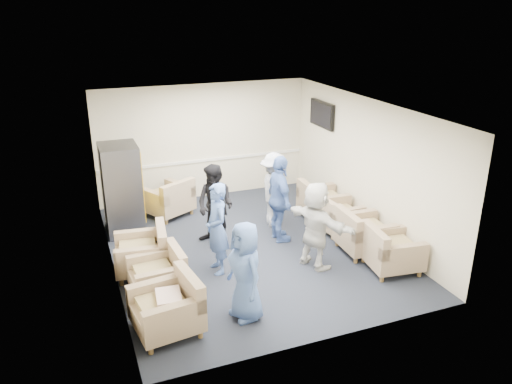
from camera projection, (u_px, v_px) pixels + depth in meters
name	position (u px, v px, depth m)	size (l,w,h in m)	color
floor	(249.00, 248.00, 9.56)	(6.00, 6.00, 0.00)	black
ceiling	(248.00, 108.00, 8.61)	(6.00, 6.00, 0.00)	silver
back_wall	(204.00, 142.00, 11.70)	(5.00, 0.02, 2.70)	beige
front_wall	(329.00, 253.00, 6.47)	(5.00, 0.02, 2.70)	beige
left_wall	(107.00, 200.00, 8.24)	(0.02, 6.00, 2.70)	beige
right_wall	(366.00, 166.00, 9.93)	(0.02, 6.00, 2.70)	beige
chair_rail	(205.00, 160.00, 11.84)	(4.98, 0.04, 0.06)	silver
tv	(322.00, 114.00, 11.23)	(0.10, 1.00, 0.58)	black
armchair_left_near	(170.00, 309.00, 7.03)	(0.99, 0.99, 0.71)	#8D755B
armchair_left_mid	(161.00, 276.00, 7.95)	(0.86, 0.86, 0.65)	#8D755B
armchair_left_far	(145.00, 254.00, 8.60)	(0.98, 0.98, 0.70)	#8D755B
armchair_right_near	(389.00, 252.00, 8.67)	(0.97, 0.97, 0.69)	#8D755B
armchair_right_midnear	(361.00, 234.00, 9.29)	(0.93, 0.93, 0.71)	#8D755B
armchair_right_midfar	(335.00, 216.00, 10.19)	(0.86, 0.86, 0.64)	#8D755B
armchair_right_far	(320.00, 204.00, 10.74)	(0.92, 0.92, 0.71)	#8D755B
armchair_corner	(169.00, 200.00, 10.91)	(1.21, 1.21, 0.72)	#8D755B
vending_machine	(122.00, 189.00, 9.96)	(0.74, 0.87, 1.83)	#505158
backpack	(164.00, 257.00, 8.69)	(0.33, 0.28, 0.49)	black
pillow	(169.00, 298.00, 6.96)	(0.45, 0.34, 0.13)	silver
person_front_left	(245.00, 271.00, 7.21)	(0.74, 0.48, 1.52)	#4665A8
person_mid_left	(217.00, 229.00, 8.46)	(0.59, 0.39, 1.61)	#4665A8
person_back_left	(215.00, 206.00, 9.44)	(0.78, 0.61, 1.60)	black
person_back_right	(274.00, 190.00, 10.29)	(1.01, 0.58, 1.57)	silver
person_mid_right	(280.00, 199.00, 9.58)	(1.01, 0.42, 1.73)	#4665A8
person_front_right	(316.00, 225.00, 8.64)	(1.46, 0.47, 1.58)	silver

